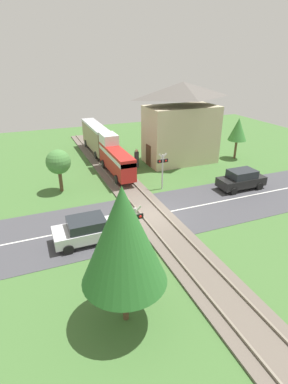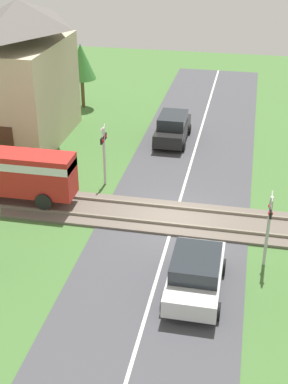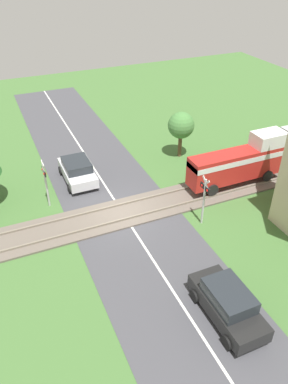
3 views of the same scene
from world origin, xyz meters
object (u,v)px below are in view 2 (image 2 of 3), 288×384
object	(u,v)px
car_far_side	(173,128)
crossing_signal_west_approach	(269,220)
crossing_signal_east_approach	(104,147)
car_near_crossing	(196,273)
station_building	(25,75)

from	to	relation	value
car_far_side	crossing_signal_west_approach	bearing A→B (deg)	-154.82
car_far_side	crossing_signal_east_approach	xyz separation A→B (m)	(-6.00, 2.39, 1.13)
car_near_crossing	crossing_signal_west_approach	xyz separation A→B (m)	(2.12, -2.39, 1.17)
crossing_signal_west_approach	crossing_signal_east_approach	world-z (taller)	same
crossing_signal_west_approach	station_building	size ratio (longest dim) A/B	0.39
car_far_side	crossing_signal_west_approach	world-z (taller)	crossing_signal_west_approach
car_far_side	crossing_signal_west_approach	distance (m)	12.43
car_near_crossing	station_building	size ratio (longest dim) A/B	0.49
crossing_signal_east_approach	car_far_side	bearing A→B (deg)	-21.69
car_far_side	station_building	xyz separation A→B (m)	(-1.33, 8.11, 2.96)
car_near_crossing	car_far_side	world-z (taller)	car_far_side
car_near_crossing	car_far_side	distance (m)	13.63
crossing_signal_west_approach	car_near_crossing	bearing A→B (deg)	131.63
car_far_side	car_near_crossing	bearing A→B (deg)	-167.80
car_far_side	station_building	bearing A→B (deg)	99.29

